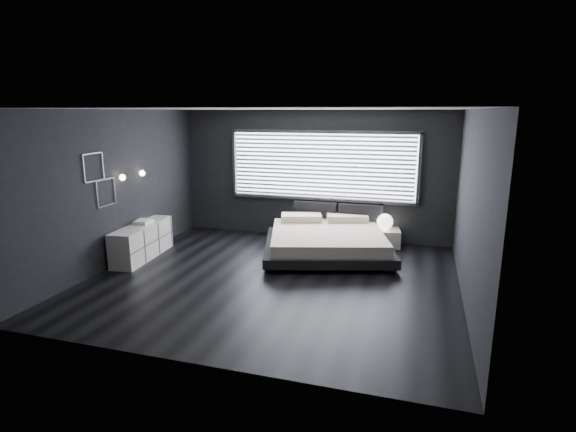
% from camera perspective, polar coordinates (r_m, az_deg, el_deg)
% --- Properties ---
extents(room, '(6.04, 6.00, 2.80)m').
position_cam_1_polar(room, '(7.29, -1.93, 2.37)').
color(room, black).
rests_on(room, ground).
extents(window, '(4.14, 0.09, 1.52)m').
position_cam_1_polar(window, '(9.77, 4.27, 6.35)').
color(window, white).
rests_on(window, ground).
extents(headboard, '(1.96, 0.16, 0.52)m').
position_cam_1_polar(headboard, '(9.82, 6.31, 0.18)').
color(headboard, black).
rests_on(headboard, ground).
extents(sconce_near, '(0.18, 0.11, 0.11)m').
position_cam_1_polar(sconce_near, '(8.65, -20.29, 4.62)').
color(sconce_near, silver).
rests_on(sconce_near, ground).
extents(sconce_far, '(0.18, 0.11, 0.11)m').
position_cam_1_polar(sconce_far, '(9.13, -18.05, 5.20)').
color(sconce_far, silver).
rests_on(sconce_far, ground).
extents(wall_art_upper, '(0.01, 0.48, 0.48)m').
position_cam_1_polar(wall_art_upper, '(8.21, -23.45, 5.69)').
color(wall_art_upper, '#47474C').
rests_on(wall_art_upper, ground).
extents(wall_art_lower, '(0.01, 0.48, 0.48)m').
position_cam_1_polar(wall_art_lower, '(8.47, -22.08, 2.79)').
color(wall_art_lower, '#47474C').
rests_on(wall_art_lower, ground).
extents(bed, '(2.93, 2.86, 0.62)m').
position_cam_1_polar(bed, '(8.90, 4.95, -3.04)').
color(bed, black).
rests_on(bed, ground).
extents(nightstand, '(0.70, 0.62, 0.36)m').
position_cam_1_polar(nightstand, '(9.62, 12.12, -2.71)').
color(nightstand, silver).
rests_on(nightstand, ground).
extents(orb_lamp, '(0.33, 0.33, 0.33)m').
position_cam_1_polar(orb_lamp, '(9.53, 12.20, -0.71)').
color(orb_lamp, white).
rests_on(orb_lamp, nightstand).
extents(dresser, '(0.61, 1.67, 0.65)m').
position_cam_1_polar(dresser, '(9.09, -18.00, -3.06)').
color(dresser, silver).
rests_on(dresser, ground).
extents(book_stack, '(0.31, 0.39, 0.07)m').
position_cam_1_polar(book_stack, '(9.08, -17.93, -0.69)').
color(book_stack, silver).
rests_on(book_stack, dresser).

